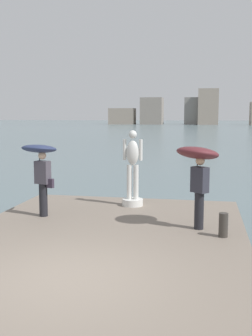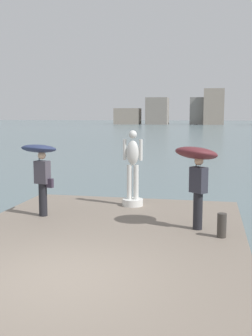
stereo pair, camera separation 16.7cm
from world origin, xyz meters
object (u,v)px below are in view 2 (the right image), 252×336
(statue_white_figure, at_px, (133,175))
(onlooker_left, at_px, (40,162))
(onlooker_right, at_px, (197,164))
(mooring_bollard, at_px, (222,225))

(statue_white_figure, height_order, onlooker_left, statue_white_figure)
(statue_white_figure, relative_size, onlooker_right, 1.11)
(onlooker_right, bearing_deg, onlooker_left, 173.78)
(onlooker_left, bearing_deg, statue_white_figure, 37.78)
(statue_white_figure, relative_size, onlooker_left, 1.14)
(statue_white_figure, bearing_deg, mooring_bollard, -47.59)
(onlooker_left, height_order, onlooker_right, onlooker_right)
(mooring_bollard, bearing_deg, statue_white_figure, 132.41)
(statue_white_figure, height_order, onlooker_right, statue_white_figure)
(onlooker_right, height_order, mooring_bollard, onlooker_right)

